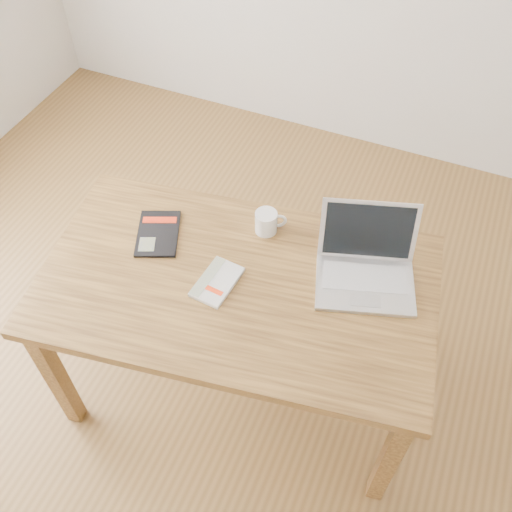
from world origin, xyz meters
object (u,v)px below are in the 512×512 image
at_px(desk, 237,296).
at_px(laptop, 366,265).
at_px(black_guidebook, 158,233).
at_px(white_guidebook, 217,282).
at_px(coffee_mug, 267,222).

relative_size(desk, laptop, 3.59).
distance_m(black_guidebook, laptop, 0.80).
bearing_deg(laptop, black_guidebook, 171.58).
bearing_deg(black_guidebook, white_guidebook, -44.48).
distance_m(desk, laptop, 0.49).
height_order(desk, black_guidebook, black_guidebook).
xyz_separation_m(black_guidebook, laptop, (0.79, 0.12, 0.04)).
relative_size(white_guidebook, coffee_mug, 1.80).
xyz_separation_m(laptop, coffee_mug, (-0.41, 0.06, -0.00)).
bearing_deg(laptop, coffee_mug, 154.05).
relative_size(desk, coffee_mug, 13.20).
bearing_deg(black_guidebook, coffee_mug, 3.32).
height_order(desk, coffee_mug, coffee_mug).
relative_size(black_guidebook, coffee_mug, 2.37).
relative_size(white_guidebook, black_guidebook, 0.76).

